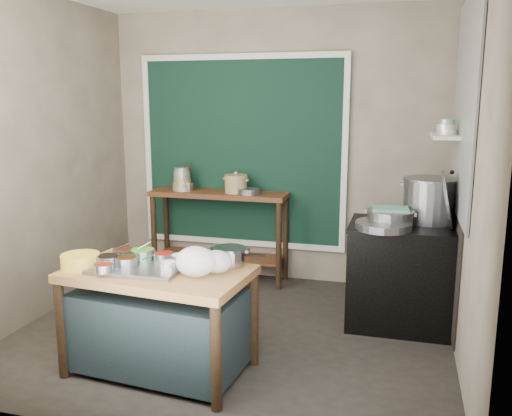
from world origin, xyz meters
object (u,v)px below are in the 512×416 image
(stove_block, at_px, (403,276))
(ceramic_crock, at_px, (236,185))
(utensil_cup, at_px, (188,186))
(condiment_tray, at_px, (139,267))
(yellow_basin, at_px, (81,261))
(back_counter, at_px, (219,236))
(stock_pot, at_px, (430,200))
(saucepan, at_px, (230,256))
(prep_table, at_px, (160,321))
(steamer, at_px, (390,218))

(stove_block, xyz_separation_m, ceramic_crock, (-1.71, 0.72, 0.61))
(stove_block, xyz_separation_m, utensil_cup, (-2.24, 0.73, 0.57))
(condiment_tray, xyz_separation_m, yellow_basin, (-0.40, -0.09, 0.04))
(yellow_basin, height_order, utensil_cup, utensil_cup)
(back_counter, distance_m, condiment_tray, 2.07)
(stock_pot, bearing_deg, yellow_basin, -146.36)
(saucepan, distance_m, ceramic_crock, 1.87)
(back_counter, bearing_deg, utensil_cup, -179.27)
(back_counter, bearing_deg, stock_pot, -15.30)
(back_counter, height_order, yellow_basin, back_counter)
(back_counter, xyz_separation_m, utensil_cup, (-0.34, -0.00, 0.52))
(prep_table, xyz_separation_m, utensil_cup, (-0.60, 2.03, 0.62))
(saucepan, bearing_deg, prep_table, -159.10)
(back_counter, height_order, ceramic_crock, ceramic_crock)
(ceramic_crock, height_order, stock_pot, stock_pot)
(stove_block, distance_m, steamer, 0.54)
(utensil_cup, height_order, stock_pot, stock_pot)
(back_counter, distance_m, stock_pot, 2.24)
(back_counter, distance_m, ceramic_crock, 0.59)
(condiment_tray, relative_size, yellow_basin, 2.32)
(saucepan, height_order, ceramic_crock, ceramic_crock)
(back_counter, bearing_deg, saucepan, -68.67)
(condiment_tray, xyz_separation_m, ceramic_crock, (0.07, 2.04, 0.27))
(ceramic_crock, distance_m, stock_pot, 1.98)
(ceramic_crock, bearing_deg, prep_table, -88.16)
(prep_table, bearing_deg, stove_block, 43.85)
(back_counter, height_order, stock_pot, stock_pot)
(back_counter, height_order, saucepan, back_counter)
(back_counter, bearing_deg, ceramic_crock, -3.27)
(stove_block, height_order, ceramic_crock, ceramic_crock)
(stove_block, relative_size, steamer, 2.28)
(saucepan, bearing_deg, ceramic_crock, 99.54)
(prep_table, distance_m, yellow_basin, 0.69)
(saucepan, xyz_separation_m, stock_pot, (1.38, 1.23, 0.25))
(back_counter, xyz_separation_m, steamer, (1.77, -0.81, 0.47))
(yellow_basin, bearing_deg, stove_block, 32.99)
(yellow_basin, xyz_separation_m, steamer, (2.04, 1.33, 0.14))
(prep_table, distance_m, saucepan, 0.67)
(condiment_tray, bearing_deg, ceramic_crock, 88.16)
(prep_table, relative_size, stock_pot, 2.61)
(yellow_basin, bearing_deg, back_counter, 82.78)
(utensil_cup, bearing_deg, back_counter, 0.73)
(saucepan, xyz_separation_m, ceramic_crock, (-0.51, 1.79, 0.22))
(back_counter, distance_m, stove_block, 2.04)
(yellow_basin, distance_m, steamer, 2.44)
(prep_table, distance_m, ceramic_crock, 2.12)
(prep_table, xyz_separation_m, yellow_basin, (-0.53, -0.11, 0.43))
(steamer, bearing_deg, yellow_basin, -146.90)
(saucepan, relative_size, ceramic_crock, 0.96)
(stock_pot, bearing_deg, saucepan, -138.37)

